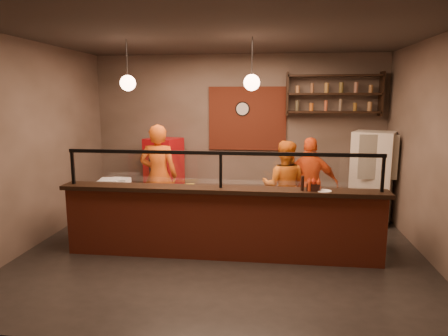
# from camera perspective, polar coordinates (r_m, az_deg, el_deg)

# --- Properties ---
(floor) EXTENTS (6.00, 6.00, 0.00)m
(floor) POSITION_cam_1_polar(r_m,az_deg,el_deg) (6.32, -0.10, -11.62)
(floor) COLOR black
(floor) RESTS_ON ground
(ceiling) EXTENTS (6.00, 6.00, 0.00)m
(ceiling) POSITION_cam_1_polar(r_m,az_deg,el_deg) (5.93, -0.11, 18.45)
(ceiling) COLOR #37302B
(ceiling) RESTS_ON wall_back
(wall_back) EXTENTS (6.00, 0.00, 6.00)m
(wall_back) POSITION_cam_1_polar(r_m,az_deg,el_deg) (8.39, 1.97, 5.04)
(wall_back) COLOR #736054
(wall_back) RESTS_ON floor
(wall_left) EXTENTS (0.00, 5.00, 5.00)m
(wall_left) POSITION_cam_1_polar(r_m,az_deg,el_deg) (6.95, -25.52, 3.01)
(wall_left) COLOR #736054
(wall_left) RESTS_ON floor
(wall_right) EXTENTS (0.00, 5.00, 5.00)m
(wall_right) POSITION_cam_1_polar(r_m,az_deg,el_deg) (6.30, 28.11, 2.18)
(wall_right) COLOR #736054
(wall_right) RESTS_ON floor
(wall_front) EXTENTS (6.00, 0.00, 6.00)m
(wall_front) POSITION_cam_1_polar(r_m,az_deg,el_deg) (3.48, -5.09, -2.18)
(wall_front) COLOR #736054
(wall_front) RESTS_ON floor
(brick_patch) EXTENTS (1.60, 0.04, 1.30)m
(brick_patch) POSITION_cam_1_polar(r_m,az_deg,el_deg) (8.32, 3.35, 7.06)
(brick_patch) COLOR maroon
(brick_patch) RESTS_ON wall_back
(service_counter) EXTENTS (4.60, 0.25, 1.00)m
(service_counter) POSITION_cam_1_polar(r_m,az_deg,el_deg) (5.87, -0.46, -8.16)
(service_counter) COLOR maroon
(service_counter) RESTS_ON floor
(counter_ledge) EXTENTS (4.70, 0.37, 0.06)m
(counter_ledge) POSITION_cam_1_polar(r_m,az_deg,el_deg) (5.72, -0.46, -3.11)
(counter_ledge) COLOR black
(counter_ledge) RESTS_ON service_counter
(worktop_cabinet) EXTENTS (4.60, 0.75, 0.85)m
(worktop_cabinet) POSITION_cam_1_polar(r_m,az_deg,el_deg) (6.36, 0.12, -7.40)
(worktop_cabinet) COLOR gray
(worktop_cabinet) RESTS_ON floor
(worktop) EXTENTS (4.60, 0.75, 0.05)m
(worktop) POSITION_cam_1_polar(r_m,az_deg,el_deg) (6.24, 0.12, -3.46)
(worktop) COLOR beige
(worktop) RESTS_ON worktop_cabinet
(sneeze_guard) EXTENTS (4.50, 0.05, 0.52)m
(sneeze_guard) POSITION_cam_1_polar(r_m,az_deg,el_deg) (5.66, -0.47, 0.24)
(sneeze_guard) COLOR white
(sneeze_guard) RESTS_ON counter_ledge
(wall_shelving) EXTENTS (1.84, 0.28, 0.85)m
(wall_shelving) POSITION_cam_1_polar(r_m,az_deg,el_deg) (8.23, 15.40, 10.17)
(wall_shelving) COLOR black
(wall_shelving) RESTS_ON wall_back
(wall_clock) EXTENTS (0.30, 0.04, 0.30)m
(wall_clock) POSITION_cam_1_polar(r_m,az_deg,el_deg) (8.31, 2.66, 8.44)
(wall_clock) COLOR black
(wall_clock) RESTS_ON wall_back
(pendant_left) EXTENTS (0.24, 0.24, 0.77)m
(pendant_left) POSITION_cam_1_polar(r_m,az_deg,el_deg) (6.42, -13.57, 11.73)
(pendant_left) COLOR black
(pendant_left) RESTS_ON ceiling
(pendant_right) EXTENTS (0.24, 0.24, 0.77)m
(pendant_right) POSITION_cam_1_polar(r_m,az_deg,el_deg) (6.04, 3.99, 12.10)
(pendant_right) COLOR black
(pendant_right) RESTS_ON ceiling
(cook_left) EXTENTS (0.70, 0.47, 1.87)m
(cook_left) POSITION_cam_1_polar(r_m,az_deg,el_deg) (7.30, -9.32, -1.13)
(cook_left) COLOR #CE5313
(cook_left) RESTS_ON floor
(cook_mid) EXTENTS (0.84, 0.69, 1.60)m
(cook_mid) POSITION_cam_1_polar(r_m,az_deg,el_deg) (7.06, 8.55, -2.59)
(cook_mid) COLOR #CE6313
(cook_mid) RESTS_ON floor
(cook_right) EXTENTS (0.99, 0.44, 1.66)m
(cook_right) POSITION_cam_1_polar(r_m,az_deg,el_deg) (7.16, 12.20, -2.32)
(cook_right) COLOR #E74D15
(cook_right) RESTS_ON floor
(fridge) EXTENTS (0.91, 0.89, 1.71)m
(fridge) POSITION_cam_1_polar(r_m,az_deg,el_deg) (8.00, 20.39, -1.22)
(fridge) COLOR beige
(fridge) RESTS_ON floor
(red_cooler) EXTENTS (0.79, 0.76, 1.50)m
(red_cooler) POSITION_cam_1_polar(r_m,az_deg,el_deg) (8.43, -8.54, -0.87)
(red_cooler) COLOR #B00B11
(red_cooler) RESTS_ON floor
(pizza_dough) EXTENTS (0.67, 0.67, 0.01)m
(pizza_dough) POSITION_cam_1_polar(r_m,az_deg,el_deg) (6.17, 1.43, -3.31)
(pizza_dough) COLOR beige
(pizza_dough) RESTS_ON worktop
(prep_tub_a) EXTENTS (0.33, 0.27, 0.15)m
(prep_tub_a) POSITION_cam_1_polar(r_m,az_deg,el_deg) (6.58, -16.11, -2.26)
(prep_tub_a) COLOR white
(prep_tub_a) RESTS_ON worktop
(prep_tub_b) EXTENTS (0.30, 0.25, 0.15)m
(prep_tub_b) POSITION_cam_1_polar(r_m,az_deg,el_deg) (6.66, -14.65, -2.06)
(prep_tub_b) COLOR silver
(prep_tub_b) RESTS_ON worktop
(prep_tub_c) EXTENTS (0.36, 0.31, 0.16)m
(prep_tub_c) POSITION_cam_1_polar(r_m,az_deg,el_deg) (6.65, -15.92, -2.11)
(prep_tub_c) COLOR white
(prep_tub_c) RESTS_ON worktop
(rolling_pin) EXTENTS (0.40, 0.19, 0.07)m
(rolling_pin) POSITION_cam_1_polar(r_m,az_deg,el_deg) (6.43, -6.06, -2.58)
(rolling_pin) COLOR gold
(rolling_pin) RESTS_ON worktop
(condiment_caddy) EXTENTS (0.21, 0.17, 0.10)m
(condiment_caddy) POSITION_cam_1_polar(r_m,az_deg,el_deg) (5.67, 12.68, -2.65)
(condiment_caddy) COLOR black
(condiment_caddy) RESTS_ON counter_ledge
(pepper_mill) EXTENTS (0.05, 0.05, 0.20)m
(pepper_mill) POSITION_cam_1_polar(r_m,az_deg,el_deg) (5.63, 11.14, -2.16)
(pepper_mill) COLOR black
(pepper_mill) RESTS_ON counter_ledge
(small_plate) EXTENTS (0.24, 0.24, 0.01)m
(small_plate) POSITION_cam_1_polar(r_m,az_deg,el_deg) (5.66, 14.12, -3.20)
(small_plate) COLOR white
(small_plate) RESTS_ON counter_ledge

